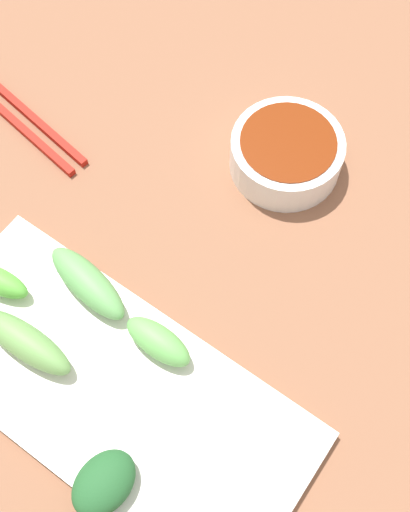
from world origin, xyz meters
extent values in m
cube|color=brown|center=(0.00, 0.00, 0.01)|extent=(2.10, 2.10, 0.02)
cylinder|color=white|center=(-0.16, -0.03, 0.04)|extent=(0.12, 0.12, 0.04)
cylinder|color=maroon|center=(-0.16, -0.03, 0.05)|extent=(0.10, 0.10, 0.03)
cube|color=silver|center=(0.14, -0.02, 0.03)|extent=(0.17, 0.37, 0.01)
ellipsoid|color=#62A759|center=(0.07, -0.10, 0.05)|extent=(0.05, 0.10, 0.03)
ellipsoid|color=#66B556|center=(0.08, -0.01, 0.05)|extent=(0.03, 0.07, 0.03)
ellipsoid|color=#235A2B|center=(0.20, 0.03, 0.05)|extent=(0.06, 0.05, 0.03)
ellipsoid|color=#6AA051|center=(0.15, -0.11, 0.05)|extent=(0.03, 0.10, 0.03)
cube|color=#B11D12|center=(-0.05, -0.31, 0.02)|extent=(0.04, 0.23, 0.01)
cube|color=#B11D12|center=(-0.04, -0.31, 0.02)|extent=(0.04, 0.23, 0.01)
camera|label=1|loc=(0.21, 0.13, 0.61)|focal=46.56mm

